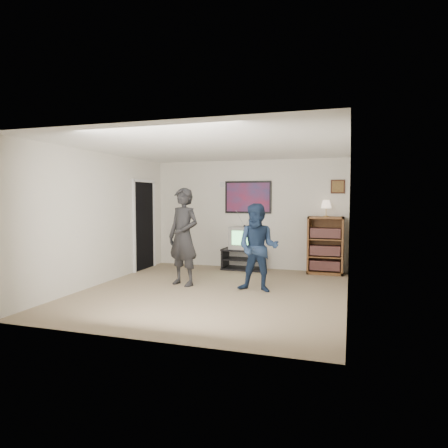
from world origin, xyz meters
The scene contains 13 objects.
room_shell centered at (0.00, 0.35, 1.25)m, with size 4.51×5.00×2.51m.
media_stand centered at (-0.04, 2.23, 0.24)m, with size 0.96×0.54×0.48m.
crt_television centered at (-0.02, 2.23, 0.73)m, with size 0.60×0.51×0.51m, color gray, non-canonical shape.
bookshelf centered at (1.77, 2.28, 0.62)m, with size 0.75×0.43×1.23m, color #59311A, non-canonical shape.
table_lamp centered at (1.77, 2.33, 1.41)m, with size 0.22×0.22×0.36m, color beige, non-canonical shape.
person_tall centered at (-0.70, 0.33, 0.91)m, with size 0.67×0.44×1.83m, color black.
person_short centered at (0.74, 0.25, 0.77)m, with size 0.75×0.58×1.54m, color #192A47.
controller_left centered at (-0.70, 0.50, 1.20)m, with size 0.04×0.13×0.04m, color white.
controller_right centered at (0.73, 0.51, 1.00)m, with size 0.04×0.13×0.04m, color white.
poster centered at (0.00, 2.48, 1.65)m, with size 1.10×0.03×0.75m, color black.
air_vent centered at (-0.55, 2.48, 1.95)m, with size 0.28×0.02×0.14m, color white.
small_picture centered at (2.00, 2.48, 1.88)m, with size 0.30×0.03×0.30m, color black.
doorway centered at (-2.23, 1.60, 1.00)m, with size 0.03×0.85×2.00m, color black.
Camera 1 is at (2.26, -6.52, 1.66)m, focal length 32.00 mm.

